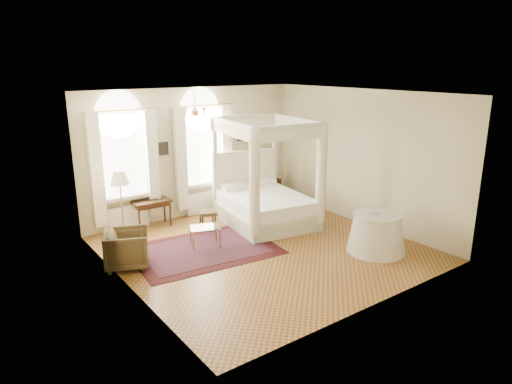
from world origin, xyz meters
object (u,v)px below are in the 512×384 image
canopy_bed (266,200)px  stool (208,214)px  coffee_table (205,229)px  side_table (377,233)px  nightstand (270,190)px  armchair (127,249)px  writing_desk (152,204)px  floor_lamp (120,181)px

canopy_bed → stool: 1.50m
stool → coffee_table: stool is taller
canopy_bed → coffee_table: size_ratio=3.40×
coffee_table → side_table: size_ratio=0.63×
canopy_bed → nightstand: canopy_bed is taller
coffee_table → nightstand: bearing=29.8°
nightstand → armchair: armchair is taller
armchair → side_table: 5.14m
side_table → armchair: bearing=152.4°
side_table → nightstand: bearing=84.1°
stool → side_table: (2.21, -3.27, 0.02)m
stool → coffee_table: (-0.59, -0.89, 0.02)m
canopy_bed → stool: canopy_bed is taller
writing_desk → armchair: 2.29m
nightstand → side_table: bearing=-95.9°
nightstand → side_table: (-0.44, -4.23, 0.08)m
nightstand → writing_desk: writing_desk is taller
stool → floor_lamp: (-1.88, 0.53, 0.98)m
stool → canopy_bed: bearing=-17.4°
writing_desk → floor_lamp: (-0.89, -0.43, 0.80)m
stool → nightstand: bearing=19.9°
nightstand → floor_lamp: floor_lamp is taller
stool → side_table: size_ratio=0.42×
writing_desk → side_table: (3.21, -4.23, -0.16)m
nightstand → armchair: (-4.99, -1.85, 0.04)m
coffee_table → side_table: side_table is taller
coffee_table → armchair: bearing=179.9°
writing_desk → stool: (1.00, -0.96, -0.18)m
armchair → side_table: (4.55, -2.38, 0.04)m
canopy_bed → nightstand: size_ratio=3.96×
nightstand → coffee_table: bearing=-150.2°
armchair → side_table: bearing=-94.6°
armchair → coffee_table: armchair is taller
canopy_bed → coffee_table: bearing=-167.3°
stool → armchair: bearing=-159.1°
floor_lamp → side_table: 5.67m
canopy_bed → side_table: canopy_bed is taller
canopy_bed → writing_desk: bearing=149.8°
canopy_bed → floor_lamp: (-3.30, 0.98, 0.78)m
writing_desk → coffee_table: writing_desk is taller
canopy_bed → writing_desk: (-2.41, 1.40, -0.02)m
canopy_bed → armchair: size_ratio=3.21×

